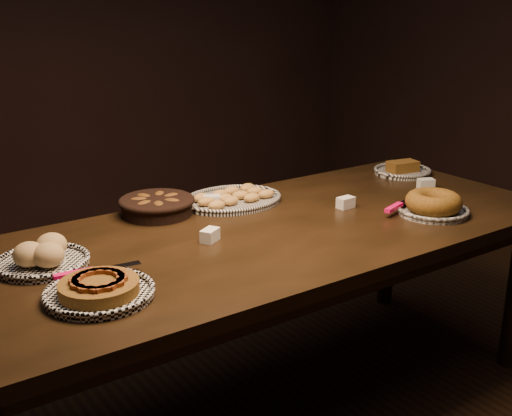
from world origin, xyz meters
TOP-DOWN VIEW (x-y plane):
  - ground at (0.00, 0.00)m, footprint 5.00×5.00m
  - buffet_table at (0.00, 0.00)m, footprint 2.40×1.00m
  - apple_tart_plate at (-0.71, -0.19)m, footprint 0.34×0.32m
  - madeleine_platter at (0.09, 0.34)m, footprint 0.43×0.35m
  - bundt_cake_plate at (0.66, -0.23)m, footprint 0.34×0.30m
  - croissant_basket at (-0.24, 0.38)m, footprint 0.34×0.34m
  - bread_roll_plate at (-0.77, 0.12)m, footprint 0.30×0.30m
  - loaf_plate at (1.02, 0.26)m, footprint 0.28×0.28m
  - tent_cards at (0.07, 0.10)m, footprint 1.74×0.42m

SIDE VIEW (x-z plane):
  - ground at x=0.00m, z-range 0.00..0.00m
  - buffet_table at x=0.00m, z-range 0.30..1.05m
  - madeleine_platter at x=0.09m, z-range 0.74..0.79m
  - loaf_plate at x=1.02m, z-range 0.74..0.80m
  - tent_cards at x=0.07m, z-range 0.75..0.79m
  - apple_tart_plate at x=-0.71m, z-range 0.74..0.80m
  - bread_roll_plate at x=-0.77m, z-range 0.74..0.83m
  - bundt_cake_plate at x=0.66m, z-range 0.74..0.83m
  - croissant_basket at x=-0.24m, z-range 0.76..0.83m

